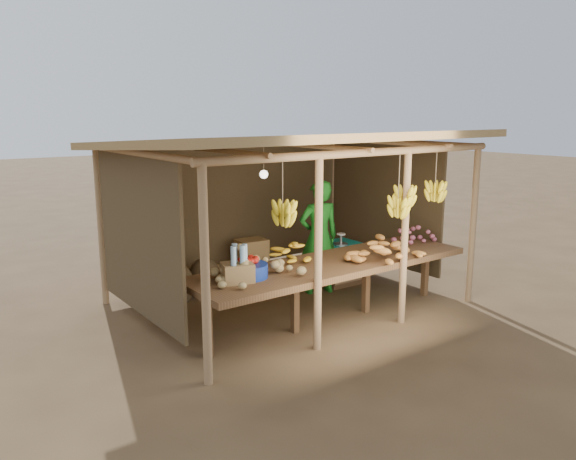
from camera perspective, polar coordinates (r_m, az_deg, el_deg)
ground at (r=8.06m, az=0.00°, el=-7.33°), size 60.00×60.00×0.00m
stall_structure at (r=7.55m, az=0.66°, el=6.17°), size 4.70×3.50×2.43m
counter at (r=7.13m, az=4.56°, el=-3.71°), size 3.90×1.05×0.80m
potato_heap at (r=6.33m, az=-3.26°, el=-3.39°), size 1.02×0.63×0.37m
sweet_potato_heap at (r=7.27m, az=9.58°, el=-1.58°), size 1.15×0.87×0.36m
onion_heap at (r=8.20m, az=12.59°, el=-0.19°), size 0.82×0.57×0.35m
banana_pile at (r=7.05m, az=0.62°, el=-1.89°), size 0.65×0.53×0.35m
tomato_basin at (r=6.42m, az=-4.09°, el=-3.99°), size 0.45×0.45×0.24m
bottle_box at (r=6.25m, az=-5.16°, el=-3.83°), size 0.40×0.35×0.43m
vendor at (r=8.28m, az=3.15°, el=-0.72°), size 0.71×0.56×1.69m
tarp_crate at (r=8.88m, az=5.17°, el=-3.25°), size 0.71×0.62×0.83m
carton_stack at (r=8.70m, az=-4.60°, el=-3.76°), size 0.95×0.38×0.71m
burlap_sacks at (r=8.25m, az=-9.85°, el=-4.92°), size 0.95×0.50×0.67m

